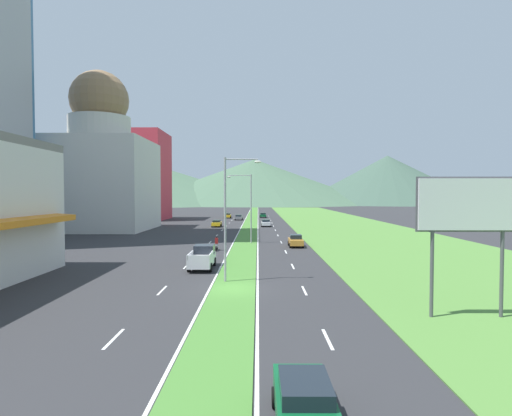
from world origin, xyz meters
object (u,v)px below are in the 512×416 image
(pickup_truck_0, at_px, (203,258))
(street_lamp_near, at_px, (229,211))
(car_6, at_px, (296,241))
(car_0, at_px, (217,223))
(car_2, at_px, (263,215))
(car_5, at_px, (228,216))
(car_3, at_px, (239,217))
(car_4, at_px, (266,223))
(motorcycle_rider, at_px, (217,244))
(billboard_roadside, at_px, (468,211))
(street_lamp_mid, at_px, (248,203))
(car_1, at_px, (305,406))

(pickup_truck_0, bearing_deg, street_lamp_near, -154.60)
(car_6, bearing_deg, pickup_truck_0, -32.92)
(car_0, distance_m, pickup_truck_0, 48.44)
(car_2, xyz_separation_m, car_6, (3.50, -66.50, 0.06))
(street_lamp_near, height_order, car_5, street_lamp_near)
(car_3, relative_size, car_5, 0.88)
(street_lamp_near, height_order, car_4, street_lamp_near)
(street_lamp_near, xyz_separation_m, motorcycle_rider, (-2.82, 18.07, -4.85))
(car_5, bearing_deg, car_0, -179.93)
(billboard_roadside, bearing_deg, car_2, 95.96)
(street_lamp_mid, relative_size, motorcycle_rider, 4.83)
(street_lamp_near, height_order, billboard_roadside, street_lamp_near)
(car_0, bearing_deg, motorcycle_rider, -174.25)
(billboard_roadside, bearing_deg, car_1, -132.89)
(car_0, height_order, car_5, car_0)
(car_1, distance_m, car_4, 75.69)
(car_3, relative_size, car_4, 0.93)
(street_lamp_near, distance_m, car_3, 77.21)
(car_2, height_order, car_3, car_2)
(car_5, relative_size, car_6, 1.12)
(billboard_roadside, height_order, car_6, billboard_roadside)
(car_4, distance_m, car_6, 33.77)
(street_lamp_near, distance_m, pickup_truck_0, 8.19)
(car_0, relative_size, car_6, 1.11)
(street_lamp_near, distance_m, motorcycle_rider, 18.92)
(car_1, relative_size, motorcycle_rider, 2.36)
(car_0, bearing_deg, car_3, -9.01)
(billboard_roadside, height_order, car_3, billboard_roadside)
(car_3, height_order, motorcycle_rider, motorcycle_rider)
(car_5, distance_m, pickup_truck_0, 79.81)
(car_2, bearing_deg, car_4, 0.37)
(street_lamp_near, height_order, car_1, street_lamp_near)
(street_lamp_mid, distance_m, car_4, 30.57)
(street_lamp_mid, distance_m, car_3, 52.05)
(pickup_truck_0, bearing_deg, car_3, -0.01)
(car_1, bearing_deg, billboard_roadside, 137.11)
(car_3, relative_size, car_6, 0.99)
(car_4, xyz_separation_m, motorcycle_rider, (-6.73, -37.27, 0.00))
(car_4, xyz_separation_m, pickup_truck_0, (-6.82, -49.23, 0.24))
(car_2, relative_size, car_6, 1.00)
(billboard_roadside, bearing_deg, pickup_truck_0, 137.42)
(street_lamp_mid, height_order, car_2, street_lamp_mid)
(car_3, distance_m, car_6, 56.19)
(car_2, height_order, car_5, car_5)
(street_lamp_near, height_order, pickup_truck_0, street_lamp_near)
(car_3, xyz_separation_m, car_6, (10.10, -55.27, 0.07))
(car_1, xyz_separation_m, car_3, (-6.54, 97.35, -0.05))
(billboard_roadside, relative_size, car_5, 1.73)
(car_1, bearing_deg, pickup_truck_0, -166.09)
(billboard_roadside, distance_m, car_6, 32.19)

